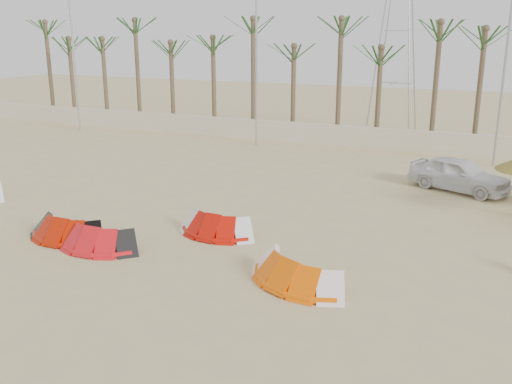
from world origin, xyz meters
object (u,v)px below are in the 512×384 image
at_px(kite_red_left, 71,226).
at_px(kite_red_mid, 102,235).
at_px(kite_red_right, 219,223).
at_px(car, 459,174).
at_px(kite_orange, 299,268).

height_order(kite_red_left, kite_red_mid, same).
relative_size(kite_red_mid, kite_red_right, 1.02).
xyz_separation_m(kite_red_mid, kite_red_right, (3.09, 2.74, -0.00)).
bearing_deg(car, kite_red_right, 164.46).
bearing_deg(car, kite_orange, -173.12).
xyz_separation_m(kite_red_mid, kite_orange, (7.08, 0.03, 0.00)).
relative_size(kite_red_mid, car, 0.68).
distance_m(kite_red_left, car, 16.99).
height_order(kite_red_right, car, car).
height_order(kite_red_mid, kite_red_right, same).
bearing_deg(kite_red_left, car, 44.30).
height_order(kite_red_left, kite_orange, same).
bearing_deg(kite_red_right, kite_red_left, -152.11).
distance_m(kite_red_mid, kite_orange, 7.08).
distance_m(kite_orange, car, 12.61).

